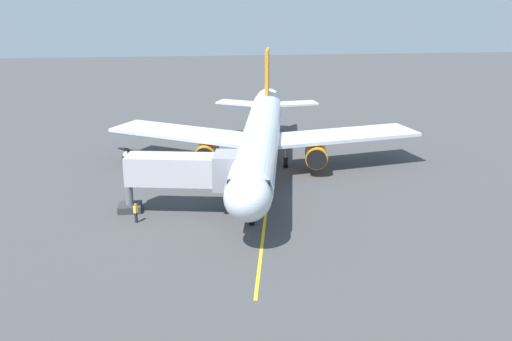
% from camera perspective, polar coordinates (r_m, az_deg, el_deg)
% --- Properties ---
extents(ground_plane, '(220.00, 220.00, 0.00)m').
position_cam_1_polar(ground_plane, '(63.49, 1.52, 0.01)').
color(ground_plane, '#424244').
extents(apron_lead_in_line, '(7.13, 39.44, 0.01)m').
position_cam_1_polar(apron_lead_in_line, '(56.34, 1.18, -2.29)').
color(apron_lead_in_line, yellow).
rests_on(apron_lead_in_line, ground).
extents(airplane, '(34.29, 40.20, 11.50)m').
position_cam_1_polar(airplane, '(61.13, 0.47, 3.22)').
color(airplane, silver).
rests_on(airplane, ground).
extents(jet_bridge, '(11.52, 4.65, 5.40)m').
position_cam_1_polar(jet_bridge, '(50.98, -6.24, -0.08)').
color(jet_bridge, '#B7B7BC').
rests_on(jet_bridge, ground).
extents(ground_crew_marshaller, '(0.41, 0.47, 1.71)m').
position_cam_1_polar(ground_crew_marshaller, '(50.42, -11.56, -4.01)').
color(ground_crew_marshaller, '#23232D').
rests_on(ground_crew_marshaller, ground).
extents(belt_loader_near_nose, '(2.19, 4.73, 2.32)m').
position_cam_1_polar(belt_loader_near_nose, '(68.63, -11.97, 1.59)').
color(belt_loader_near_nose, white).
rests_on(belt_loader_near_nose, ground).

